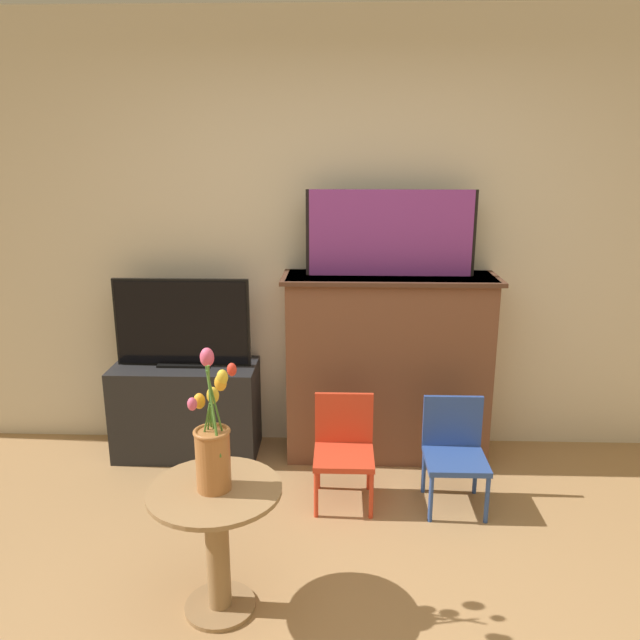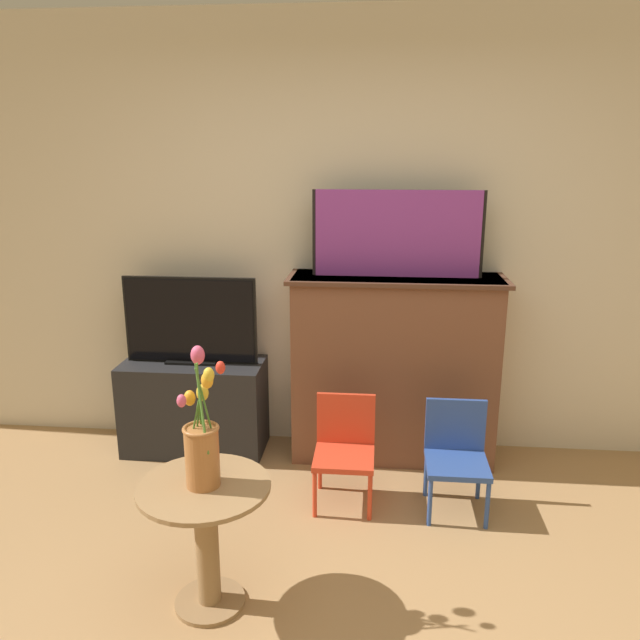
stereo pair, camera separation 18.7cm
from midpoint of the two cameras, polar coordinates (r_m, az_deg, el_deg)
name	(u,v)px [view 2 (the right image)]	position (r m, az deg, el deg)	size (l,w,h in m)	color
wall_back	(355,240)	(3.93, 4.59, 7.32)	(8.00, 0.06, 2.70)	beige
fireplace_mantel	(394,367)	(3.90, 8.13, -4.27)	(1.30, 0.42, 1.17)	brown
painting	(397,234)	(3.71, 8.54, 7.80)	(1.00, 0.03, 0.51)	black
tv_stand	(195,406)	(4.11, -10.09, -7.77)	(0.89, 0.41, 0.59)	#232326
tv_monitor	(190,322)	(3.93, -10.45, -0.16)	(0.83, 0.12, 0.55)	black
chair_red	(345,445)	(3.50, 3.83, -11.34)	(0.33, 0.33, 0.59)	red
chair_blue	(456,451)	(3.52, 13.86, -11.62)	(0.33, 0.33, 0.59)	#2D4C99
side_table	(206,528)	(2.76, -8.37, -18.35)	(0.55, 0.55, 0.57)	#99754C
vase_tulips	(202,443)	(2.57, -8.69, -11.07)	(0.19, 0.23, 0.57)	#AD6B38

